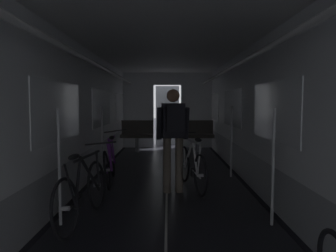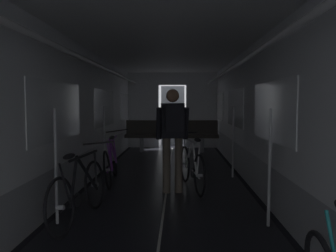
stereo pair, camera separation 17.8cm
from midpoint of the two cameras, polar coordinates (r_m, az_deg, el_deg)
train_car_shell at (r=5.38m, az=0.64°, el=6.49°), size 3.14×12.34×2.57m
bench_seat_far_left at (r=9.94m, az=-4.04°, el=-1.18°), size 0.98×0.51×0.95m
bench_seat_far_right at (r=9.92m, az=6.36°, el=-1.21°), size 0.98×0.51×0.95m
bicycle_purple at (r=6.19m, az=-9.01°, el=-6.13°), size 0.44×1.69×0.96m
bicycle_black at (r=4.26m, az=-13.80°, el=-10.83°), size 0.49×1.69×0.95m
person_cyclist_aisle at (r=5.33m, az=1.79°, el=-0.83°), size 0.55×0.42×1.69m
bicycle_white_in_aisle at (r=5.69m, az=4.99°, el=-6.95°), size 0.51×1.66×0.93m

